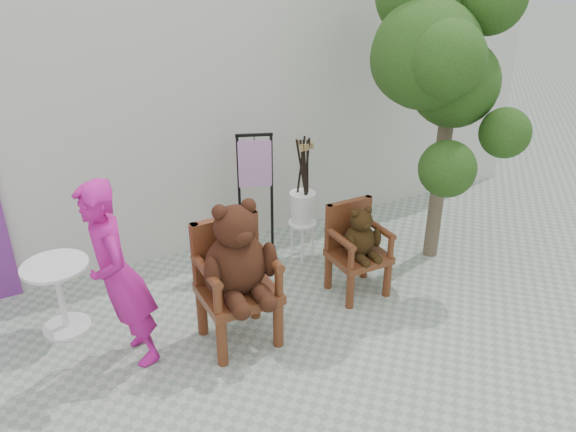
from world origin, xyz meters
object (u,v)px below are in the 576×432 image
object	(u,v)px
stool_bucket	(303,207)
person	(118,276)
cafe_table	(59,289)
tree	(438,54)
chair_big	(236,265)
display_stand	(256,213)
chair_small	(358,241)

from	to	relation	value
stool_bucket	person	bearing A→B (deg)	-158.88
person	cafe_table	size ratio (longest dim) A/B	2.43
tree	person	bearing A→B (deg)	-175.35
chair_big	cafe_table	bearing A→B (deg)	146.89
tree	cafe_table	bearing A→B (deg)	173.40
person	stool_bucket	xyz separation A→B (m)	(2.23, 0.86, -0.21)
cafe_table	tree	world-z (taller)	tree
cafe_table	display_stand	bearing A→B (deg)	8.91
cafe_table	stool_bucket	world-z (taller)	stool_bucket
cafe_table	tree	bearing A→B (deg)	-6.60
cafe_table	display_stand	size ratio (longest dim) A/B	0.47
cafe_table	chair_small	bearing A→B (deg)	-14.90
cafe_table	display_stand	xyz separation A→B (m)	(2.17, 0.34, 0.14)
chair_big	person	bearing A→B (deg)	169.17
person	cafe_table	bearing A→B (deg)	-152.03
tree	display_stand	bearing A→B (deg)	155.07
tree	chair_small	bearing A→B (deg)	-164.32
chair_small	person	xyz separation A→B (m)	(-2.38, 0.02, 0.27)
display_stand	stool_bucket	size ratio (longest dim) A/B	1.04
tree	stool_bucket	bearing A→B (deg)	154.44
chair_big	display_stand	bearing A→B (deg)	58.36
display_stand	tree	world-z (taller)	tree
chair_small	display_stand	world-z (taller)	display_stand
chair_small	display_stand	distance (m)	1.26
chair_big	stool_bucket	bearing A→B (deg)	39.78
chair_big	stool_bucket	xyz separation A→B (m)	(1.26, 1.05, -0.15)
display_stand	stool_bucket	world-z (taller)	display_stand
chair_big	stool_bucket	world-z (taller)	stool_bucket
display_stand	stool_bucket	xyz separation A→B (m)	(0.48, -0.21, 0.06)
chair_small	display_stand	size ratio (longest dim) A/B	0.64
chair_big	tree	world-z (taller)	tree
cafe_table	chair_big	bearing A→B (deg)	-33.11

